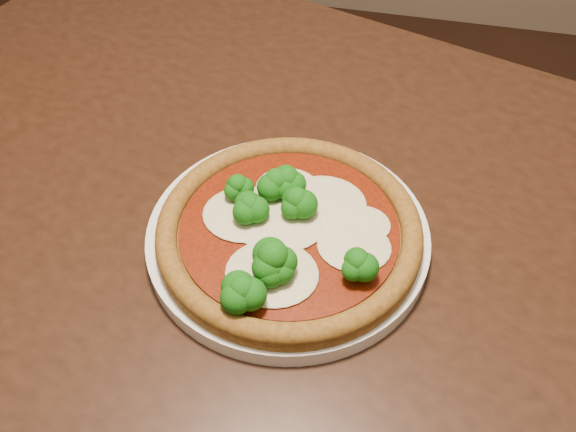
# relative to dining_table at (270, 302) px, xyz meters

# --- Properties ---
(dining_table) EXTENTS (1.41, 1.21, 0.75)m
(dining_table) POSITION_rel_dining_table_xyz_m (0.00, 0.00, 0.00)
(dining_table) COLOR black
(dining_table) RESTS_ON floor
(plate) EXTENTS (0.28, 0.28, 0.02)m
(plate) POSITION_rel_dining_table_xyz_m (0.02, 0.01, 0.10)
(plate) COLOR silver
(plate) RESTS_ON dining_table
(pizza) EXTENTS (0.26, 0.26, 0.06)m
(pizza) POSITION_rel_dining_table_xyz_m (0.02, 0.00, 0.13)
(pizza) COLOR brown
(pizza) RESTS_ON plate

